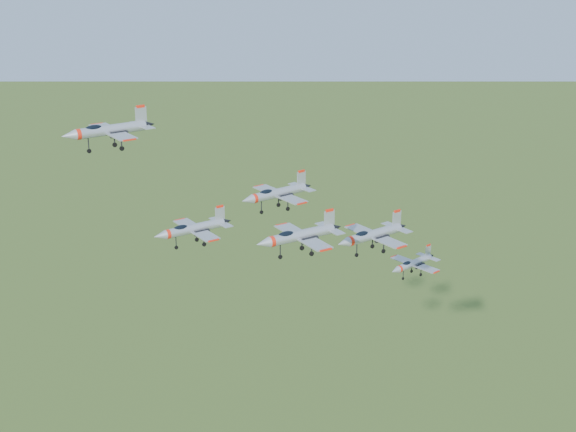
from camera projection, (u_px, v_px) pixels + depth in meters
jet_lead at (108, 130)px, 100.00m from camera, size 12.46×10.33×3.33m
jet_left_high at (193, 229)px, 96.74m from camera, size 10.55×8.76×2.82m
jet_right_high at (299, 235)px, 94.63m from camera, size 11.90×9.94×3.18m
jet_left_low at (277, 193)px, 122.33m from camera, size 13.30×10.95×3.56m
jet_right_low at (372, 235)px, 106.48m from camera, size 12.23×10.09×3.27m
jet_trail at (413, 263)px, 138.57m from camera, size 11.43×9.43×3.06m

